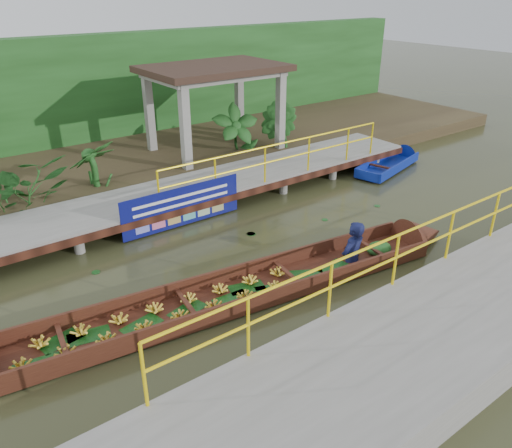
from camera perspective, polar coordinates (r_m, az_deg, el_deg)
ground at (r=11.07m, az=-0.01°, el=-4.20°), size 80.00×80.00×0.00m
land_strip at (r=17.08m, az=-15.28°, el=6.77°), size 30.00×8.00×0.45m
far_dock at (r=13.50m, az=-8.66°, el=3.49°), size 16.00×2.06×1.66m
near_dock at (r=9.21m, az=21.44°, el=-10.95°), size 18.00×2.40×1.73m
pavilion at (r=16.71m, az=-4.82°, el=16.36°), size 4.40×3.00×3.00m
foliage_backdrop at (r=18.93m, az=-18.91°, el=13.71°), size 30.00×0.80×4.00m
vendor_boat at (r=9.81m, az=-0.34°, el=-6.85°), size 10.90×2.46×2.29m
moored_blue_boat at (r=17.69m, az=15.90°, el=7.06°), size 3.45×1.67×0.80m
blue_banner at (r=12.50m, az=-8.39°, el=2.04°), size 3.24×0.04×1.01m
tropical_plants at (r=14.29m, az=-18.75°, el=6.38°), size 14.06×1.06×1.32m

